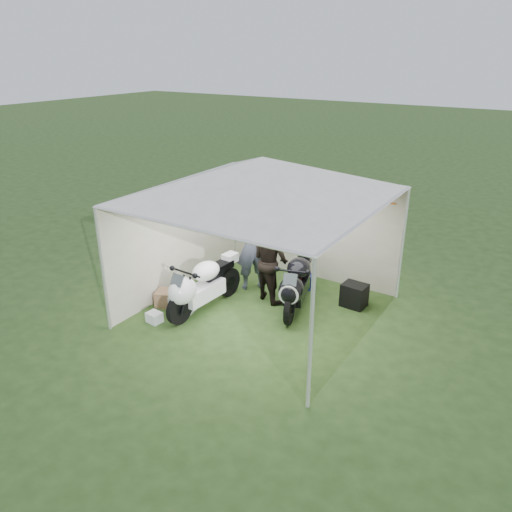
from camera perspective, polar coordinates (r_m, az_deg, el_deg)
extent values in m
plane|color=#29431A|center=(9.69, 0.65, -6.38)|extent=(80.00, 80.00, 0.00)
cylinder|color=silver|center=(9.02, -17.09, -1.62)|extent=(0.06, 0.06, 2.30)
cylinder|color=silver|center=(6.77, 6.29, -9.15)|extent=(0.06, 0.06, 2.30)
cylinder|color=silver|center=(11.79, -2.50, 5.08)|extent=(0.06, 0.06, 2.30)
cylinder|color=silver|center=(10.18, 16.37, 1.26)|extent=(0.06, 0.06, 2.30)
cube|color=beige|center=(10.83, 6.25, 3.35)|extent=(4.00, 0.02, 2.30)
cube|color=beige|center=(10.31, -8.83, 2.19)|extent=(0.02, 4.00, 2.30)
cube|color=beige|center=(8.41, 12.38, -2.90)|extent=(0.02, 4.00, 2.30)
pyramid|color=white|center=(8.72, 0.73, 9.03)|extent=(5.66, 5.66, 0.70)
cube|color=#99A5B7|center=(11.40, -1.16, 8.13)|extent=(0.22, 0.02, 0.28)
cube|color=#99A5B7|center=(11.21, 0.35, 7.90)|extent=(0.22, 0.02, 0.28)
cube|color=#99A5B7|center=(11.04, 1.91, 7.65)|extent=(0.22, 0.01, 0.28)
cube|color=#99A5B7|center=(10.87, 3.51, 7.38)|extent=(0.22, 0.01, 0.28)
cube|color=#99A5B7|center=(11.48, -1.14, 6.68)|extent=(0.22, 0.02, 0.28)
cube|color=#99A5B7|center=(11.29, 0.35, 6.42)|extent=(0.22, 0.01, 0.28)
cube|color=#99A5B7|center=(11.12, 1.89, 6.15)|extent=(0.22, 0.02, 0.28)
cube|color=#99A5B7|center=(10.95, 3.47, 5.87)|extent=(0.22, 0.01, 0.28)
cylinder|color=#D8590C|center=(10.49, 7.35, 7.24)|extent=(3.20, 0.02, 0.02)
cylinder|color=black|center=(9.27, -8.71, -5.97)|extent=(0.14, 0.61, 0.60)
cylinder|color=black|center=(10.20, -3.22, -2.96)|extent=(0.19, 0.61, 0.60)
cube|color=white|center=(9.65, -6.05, -4.08)|extent=(0.40, 0.98, 0.30)
ellipsoid|color=white|center=(9.19, -8.39, -3.97)|extent=(0.49, 0.63, 0.50)
ellipsoid|color=white|center=(9.55, -5.74, -1.70)|extent=(0.48, 0.65, 0.35)
cube|color=black|center=(9.85, -4.19, -1.25)|extent=(0.30, 0.62, 0.14)
cube|color=white|center=(10.05, -2.99, -0.21)|extent=(0.24, 0.32, 0.18)
cube|color=black|center=(9.85, -4.54, -2.35)|extent=(0.14, 0.56, 0.10)
cube|color=#3F474C|center=(9.00, -9.02, -2.75)|extent=(0.25, 0.16, 0.21)
cylinder|color=black|center=(9.19, 3.85, -5.99)|extent=(0.27, 0.61, 0.61)
cylinder|color=black|center=(10.44, 5.54, -2.37)|extent=(0.32, 0.63, 0.61)
cube|color=black|center=(9.73, 4.71, -3.77)|extent=(0.60, 1.03, 0.31)
ellipsoid|color=black|center=(9.13, 4.04, -3.90)|extent=(0.61, 0.71, 0.51)
ellipsoid|color=black|center=(9.65, 4.90, -1.34)|extent=(0.61, 0.73, 0.36)
cube|color=black|center=(10.04, 5.35, -0.75)|extent=(0.43, 0.66, 0.14)
cube|color=black|center=(10.31, 5.73, 0.38)|extent=(0.30, 0.36, 0.18)
cube|color=maroon|center=(10.02, 5.21, -1.88)|extent=(0.25, 0.57, 0.10)
cube|color=#3F474C|center=(8.91, 3.92, -2.71)|extent=(0.28, 0.21, 0.21)
cylinder|color=white|center=(8.93, 3.74, -4.52)|extent=(0.36, 0.12, 0.37)
cube|color=#1F30B7|center=(10.60, 5.61, -2.90)|extent=(0.46, 0.36, 0.30)
imported|color=black|center=(9.85, 1.70, -0.47)|extent=(0.98, 0.88, 1.68)
imported|color=slate|center=(10.25, -0.48, 1.03)|extent=(0.78, 0.80, 1.85)
cube|color=black|center=(9.99, 11.16, -4.41)|extent=(0.49, 0.40, 0.47)
cube|color=#B6BBBF|center=(9.78, -8.35, -5.35)|extent=(0.52, 0.44, 0.31)
cube|color=#896347|center=(10.02, -10.31, -4.75)|extent=(0.45, 0.45, 0.31)
cube|color=silver|center=(9.49, -11.54, -6.88)|extent=(0.29, 0.25, 0.19)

